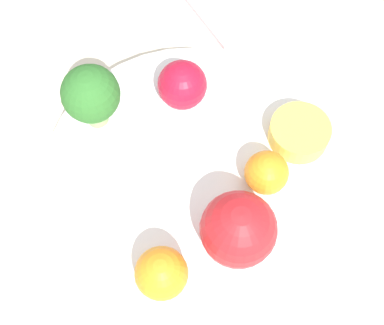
% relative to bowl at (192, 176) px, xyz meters
% --- Properties ---
extents(ground_plane, '(6.00, 6.00, 0.00)m').
position_rel_bowl_xyz_m(ground_plane, '(0.00, 0.00, -0.04)').
color(ground_plane, gray).
extents(table_surface, '(1.20, 1.20, 0.02)m').
position_rel_bowl_xyz_m(table_surface, '(0.00, 0.00, -0.03)').
color(table_surface, beige).
rests_on(table_surface, ground_plane).
extents(bowl, '(0.26, 0.26, 0.04)m').
position_rel_bowl_xyz_m(bowl, '(0.00, 0.00, 0.00)').
color(bowl, white).
rests_on(bowl, table_surface).
extents(broccoli, '(0.05, 0.05, 0.07)m').
position_rel_bowl_xyz_m(broccoli, '(0.08, 0.06, 0.06)').
color(broccoli, '#8CB76B').
rests_on(broccoli, bowl).
extents(apple_red, '(0.06, 0.06, 0.06)m').
position_rel_bowl_xyz_m(apple_red, '(-0.08, -0.01, 0.05)').
color(apple_red, red).
rests_on(apple_red, bowl).
extents(apple_green, '(0.04, 0.04, 0.04)m').
position_rel_bowl_xyz_m(apple_green, '(0.07, -0.02, 0.04)').
color(apple_green, '#B7142D').
rests_on(apple_green, bowl).
extents(orange_front, '(0.04, 0.04, 0.04)m').
position_rel_bowl_xyz_m(orange_front, '(-0.08, 0.06, 0.04)').
color(orange_front, orange).
rests_on(orange_front, bowl).
extents(orange_back, '(0.04, 0.04, 0.04)m').
position_rel_bowl_xyz_m(orange_back, '(-0.04, -0.05, 0.04)').
color(orange_back, orange).
rests_on(orange_back, bowl).
extents(small_cup, '(0.05, 0.05, 0.02)m').
position_rel_bowl_xyz_m(small_cup, '(-0.01, -0.10, 0.03)').
color(small_cup, '#F4CC4C').
rests_on(small_cup, bowl).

